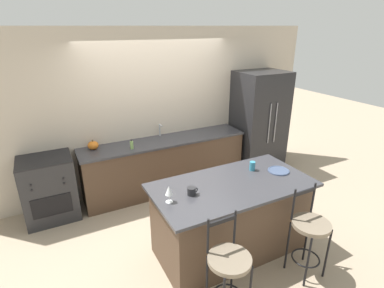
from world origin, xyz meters
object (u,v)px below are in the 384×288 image
oven_range (49,188)px  coffee_mug (192,191)px  bar_stool_near (229,267)px  soap_bottle (132,145)px  dinner_plate (279,171)px  refrigerator (258,123)px  pumpkin_decoration (93,145)px  wine_glass (169,191)px  tumbler_cup (252,166)px  bar_stool_far (309,232)px

oven_range → coffee_mug: 2.35m
bar_stool_near → soap_bottle: bearing=94.2°
dinner_plate → soap_bottle: (-1.44, 1.68, 0.02)m
refrigerator → pumpkin_decoration: (-3.04, 0.21, 0.02)m
coffee_mug → refrigerator: bearing=36.6°
wine_glass → soap_bottle: size_ratio=1.23×
dinner_plate → pumpkin_decoration: 2.77m
pumpkin_decoration → soap_bottle: 0.59m
oven_range → coffee_mug: coffee_mug is taller
soap_bottle → oven_range: bearing=174.6°
refrigerator → tumbler_cup: size_ratio=16.40×
oven_range → pumpkin_decoration: size_ratio=5.86×
refrigerator → soap_bottle: refrigerator is taller
dinner_plate → coffee_mug: size_ratio=2.17×
dinner_plate → coffee_mug: bearing=180.0°
oven_range → pumpkin_decoration: (0.71, 0.14, 0.50)m
tumbler_cup → coffee_mug: bearing=-169.4°
pumpkin_decoration → bar_stool_near: bearing=-75.2°
bar_stool_far → pumpkin_decoration: (-1.81, 2.67, 0.41)m
wine_glass → refrigerator: bearing=33.9°
pumpkin_decoration → soap_bottle: bearing=-25.6°
coffee_mug → pumpkin_decoration: bearing=110.3°
soap_bottle → coffee_mug: bearing=-83.9°
tumbler_cup → soap_bottle: soap_bottle is taller
refrigerator → bar_stool_far: 2.79m
oven_range → bar_stool_far: (2.52, -2.54, 0.09)m
refrigerator → oven_range: refrigerator is taller
tumbler_cup → pumpkin_decoration: 2.44m
tumbler_cup → bar_stool_near: bearing=-135.8°
bar_stool_near → pumpkin_decoration: (-0.71, 2.71, 0.41)m
dinner_plate → coffee_mug: (-1.26, 0.00, 0.04)m
bar_stool_near → oven_range: bearing=119.0°
oven_range → dinner_plate: (2.68, -1.80, 0.48)m
wine_glass → coffee_mug: 0.29m
bar_stool_near → soap_bottle: (-0.18, 2.45, 0.41)m
coffee_mug → dinner_plate: bearing=-0.0°
dinner_plate → refrigerator: bearing=58.4°
dinner_plate → oven_range: bearing=146.1°
oven_range → soap_bottle: 1.35m
bar_stool_near → coffee_mug: bearing=89.9°
refrigerator → oven_range: 3.78m
refrigerator → soap_bottle: bearing=-178.9°
refrigerator → dinner_plate: bearing=-121.6°
refrigerator → tumbler_cup: (-1.35, -1.55, 0.04)m
oven_range → pumpkin_decoration: 0.88m
bar_stool_far → dinner_plate: 0.85m
refrigerator → tumbler_cup: 2.06m
bar_stool_far → coffee_mug: size_ratio=8.50×
bar_stool_near → bar_stool_far: bearing=1.7°
dinner_plate → tumbler_cup: (-0.29, 0.18, 0.05)m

